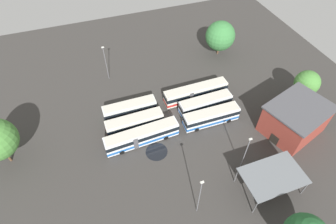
{
  "coord_description": "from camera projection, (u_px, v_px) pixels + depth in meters",
  "views": [
    {
      "loc": [
        -13.22,
        -35.63,
        43.65
      ],
      "look_at": [
        -0.33,
        0.65,
        1.53
      ],
      "focal_mm": 29.01,
      "sensor_mm": 36.0,
      "label": 1
    }
  ],
  "objects": [
    {
      "name": "ground_plane",
      "position": [
        170.0,
        119.0,
        57.86
      ],
      "size": [
        94.27,
        94.27,
        0.0
      ],
      "primitive_type": "plane",
      "color": "#383533"
    },
    {
      "name": "bus_row0_slot0",
      "position": [
        142.0,
        136.0,
        52.37
      ],
      "size": [
        14.75,
        3.38,
        3.49
      ],
      "color": "silver",
      "rests_on": "ground_plane"
    },
    {
      "name": "bus_row0_slot1",
      "position": [
        135.0,
        123.0,
        54.6
      ],
      "size": [
        11.7,
        2.88,
        3.49
      ],
      "color": "silver",
      "rests_on": "ground_plane"
    },
    {
      "name": "bus_row0_slot2",
      "position": [
        130.0,
        109.0,
        57.17
      ],
      "size": [
        11.22,
        2.7,
        3.49
      ],
      "color": "silver",
      "rests_on": "ground_plane"
    },
    {
      "name": "bus_row1_slot0",
      "position": [
        211.0,
        117.0,
        55.77
      ],
      "size": [
        11.83,
        2.78,
        3.49
      ],
      "color": "silver",
      "rests_on": "ground_plane"
    },
    {
      "name": "bus_row1_slot1",
      "position": [
        205.0,
        104.0,
        58.24
      ],
      "size": [
        11.65,
        2.92,
        3.49
      ],
      "color": "silver",
      "rests_on": "ground_plane"
    },
    {
      "name": "bus_row1_slot2",
      "position": [
        196.0,
        92.0,
        60.65
      ],
      "size": [
        14.68,
        2.87,
        3.49
      ],
      "color": "silver",
      "rests_on": "ground_plane"
    },
    {
      "name": "depot_building",
      "position": [
        295.0,
        119.0,
        53.27
      ],
      "size": [
        13.8,
        12.29,
        6.81
      ],
      "color": "maroon",
      "rests_on": "ground_plane"
    },
    {
      "name": "maintenance_shelter",
      "position": [
        273.0,
        176.0,
        44.28
      ],
      "size": [
        10.18,
        6.65,
        4.12
      ],
      "color": "slate",
      "rests_on": "ground_plane"
    },
    {
      "name": "lamp_post_by_building",
      "position": [
        199.0,
        196.0,
        40.49
      ],
      "size": [
        0.56,
        0.28,
        9.68
      ],
      "color": "slate",
      "rests_on": "ground_plane"
    },
    {
      "name": "lamp_post_near_entrance",
      "position": [
        246.0,
        152.0,
        46.4
      ],
      "size": [
        0.56,
        0.28,
        8.62
      ],
      "color": "slate",
      "rests_on": "ground_plane"
    },
    {
      "name": "lamp_post_mid_lot",
      "position": [
        106.0,
        62.0,
        63.01
      ],
      "size": [
        0.56,
        0.28,
        9.12
      ],
      "color": "slate",
      "rests_on": "ground_plane"
    },
    {
      "name": "tree_northeast",
      "position": [
        220.0,
        36.0,
        69.66
      ],
      "size": [
        7.58,
        7.58,
        9.23
      ],
      "color": "brown",
      "rests_on": "ground_plane"
    },
    {
      "name": "tree_west_edge",
      "position": [
        307.0,
        83.0,
        57.98
      ],
      "size": [
        5.32,
        5.32,
        7.76
      ],
      "color": "brown",
      "rests_on": "ground_plane"
    },
    {
      "name": "puddle_back_corner",
      "position": [
        157.0,
        152.0,
        52.15
      ],
      "size": [
        4.24,
        4.24,
        0.01
      ],
      "primitive_type": "cylinder",
      "color": "black",
      "rests_on": "ground_plane"
    },
    {
      "name": "puddle_near_shelter",
      "position": [
        133.0,
        104.0,
        60.76
      ],
      "size": [
        2.09,
        2.09,
        0.01
      ],
      "primitive_type": "cylinder",
      "color": "black",
      "rests_on": "ground_plane"
    },
    {
      "name": "puddle_front_lane",
      "position": [
        194.0,
        91.0,
        63.69
      ],
      "size": [
        3.15,
        3.15,
        0.01
      ],
      "primitive_type": "cylinder",
      "color": "black",
      "rests_on": "ground_plane"
    },
    {
      "name": "puddle_between_rows",
      "position": [
        170.0,
        97.0,
        62.28
      ],
      "size": [
        2.38,
        2.38,
        0.01
      ],
      "primitive_type": "cylinder",
      "color": "black",
      "rests_on": "ground_plane"
    }
  ]
}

